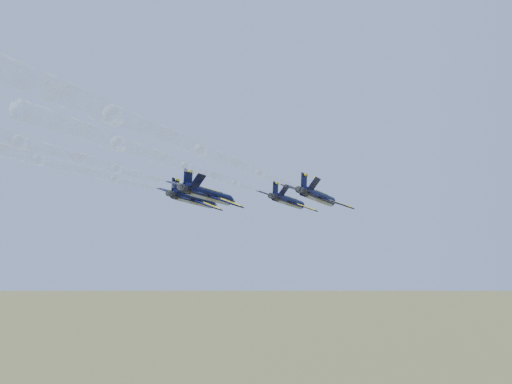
# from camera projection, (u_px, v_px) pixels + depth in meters

# --- Properties ---
(jet_lead) EXTENTS (10.38, 14.70, 4.39)m
(jet_lead) POSITION_uv_depth(u_px,v_px,m) (289.00, 201.00, 107.49)
(jet_lead) COLOR black
(jet_left) EXTENTS (10.38, 14.70, 4.39)m
(jet_left) POSITION_uv_depth(u_px,v_px,m) (194.00, 199.00, 99.63)
(jet_left) COLOR black
(jet_right) EXTENTS (10.38, 14.70, 4.39)m
(jet_right) POSITION_uv_depth(u_px,v_px,m) (319.00, 197.00, 90.32)
(jet_right) COLOR black
(jet_slot) EXTENTS (10.38, 14.70, 4.39)m
(jet_slot) POSITION_uv_depth(u_px,v_px,m) (209.00, 195.00, 84.48)
(jet_slot) COLOR black
(smoke_trail_lead) EXTENTS (17.36, 52.39, 2.28)m
(smoke_trail_lead) POSITION_uv_depth(u_px,v_px,m) (140.00, 188.00, 69.99)
(smoke_trail_lead) COLOR white
(smoke_trail_right) EXTENTS (17.36, 52.39, 2.28)m
(smoke_trail_right) POSITION_uv_depth(u_px,v_px,m) (142.00, 176.00, 52.83)
(smoke_trail_right) COLOR white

